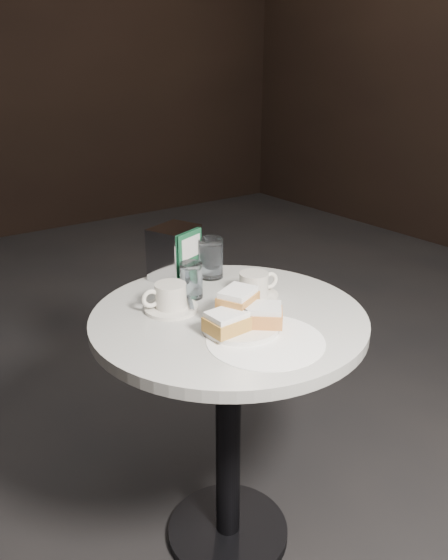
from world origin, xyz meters
TOP-DOWN VIEW (x-y plane):
  - ground at (0.00, 0.00)m, footprint 7.00×7.00m
  - cafe_table at (0.00, 0.00)m, footprint 0.70×0.70m
  - sugar_spill at (-0.02, -0.17)m, footprint 0.27×0.27m
  - beignet_plate at (-0.03, -0.09)m, footprint 0.23×0.23m
  - coffee_cup_left at (-0.11, 0.11)m, footprint 0.16×0.16m
  - coffee_cup_right at (0.12, 0.04)m, footprint 0.15×0.15m
  - water_glass_left at (-0.02, 0.14)m, footprint 0.07×0.07m
  - water_glass_right at (0.11, 0.23)m, footprint 0.10×0.10m
  - napkin_dispenser at (0.02, 0.29)m, footprint 0.16×0.15m

SIDE VIEW (x-z plane):
  - ground at x=0.00m, z-range 0.00..0.00m
  - cafe_table at x=0.00m, z-range 0.17..0.92m
  - sugar_spill at x=-0.02m, z-range 0.74..0.75m
  - coffee_cup_right at x=0.12m, z-range 0.74..0.81m
  - coffee_cup_left at x=-0.11m, z-range 0.74..0.81m
  - beignet_plate at x=-0.03m, z-range 0.73..0.82m
  - water_glass_left at x=-0.02m, z-range 0.74..0.84m
  - water_glass_right at x=0.11m, z-range 0.74..0.86m
  - napkin_dispenser at x=0.02m, z-range 0.75..0.90m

